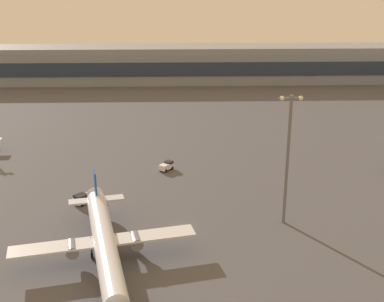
# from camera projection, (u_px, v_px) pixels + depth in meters

# --- Properties ---
(ground_plane) EXTENTS (416.00, 416.00, 0.00)m
(ground_plane) POSITION_uv_depth(u_px,v_px,m) (182.00, 229.00, 103.58)
(ground_plane) COLOR #4C4C51
(terminal_building) EXTENTS (189.05, 22.40, 16.40)m
(terminal_building) POSITION_uv_depth(u_px,v_px,m) (188.00, 64.00, 237.70)
(terminal_building) COLOR gray
(terminal_building) RESTS_ON ground
(airplane_taxiway_distant) EXTENTS (32.97, 42.08, 10.89)m
(airplane_taxiway_distant) POSITION_uv_depth(u_px,v_px,m) (104.00, 242.00, 90.37)
(airplane_taxiway_distant) COLOR silver
(airplane_taxiway_distant) RESTS_ON ground
(baggage_tractor) EXTENTS (4.07, 4.48, 2.25)m
(baggage_tractor) POSITION_uv_depth(u_px,v_px,m) (167.00, 166.00, 133.48)
(baggage_tractor) COLOR white
(baggage_tractor) RESTS_ON ground
(fuel_truck) EXTENTS (5.90, 5.98, 2.35)m
(fuel_truck) POSITION_uv_depth(u_px,v_px,m) (86.00, 197.00, 114.91)
(fuel_truck) COLOR white
(fuel_truck) RESTS_ON ground
(apron_light_west) EXTENTS (4.80, 0.90, 27.06)m
(apron_light_west) POSITION_uv_depth(u_px,v_px,m) (288.00, 153.00, 101.04)
(apron_light_west) COLOR slate
(apron_light_west) RESTS_ON ground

